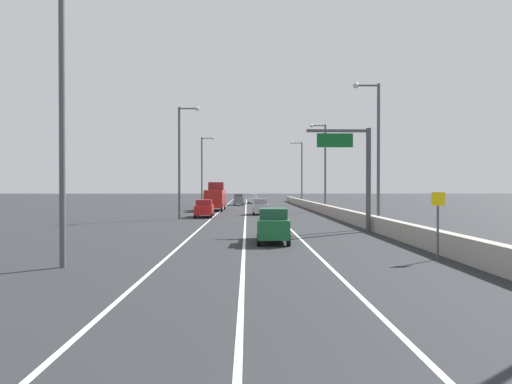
# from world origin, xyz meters

# --- Properties ---
(ground_plane) EXTENTS (320.00, 320.00, 0.00)m
(ground_plane) POSITION_xyz_m (0.00, 64.00, 0.00)
(ground_plane) COLOR #26282B
(lane_stripe_left) EXTENTS (0.16, 130.00, 0.00)m
(lane_stripe_left) POSITION_xyz_m (-5.50, 55.00, 0.00)
(lane_stripe_left) COLOR silver
(lane_stripe_left) RESTS_ON ground_plane
(lane_stripe_center) EXTENTS (0.16, 130.00, 0.00)m
(lane_stripe_center) POSITION_xyz_m (-2.00, 55.00, 0.00)
(lane_stripe_center) COLOR silver
(lane_stripe_center) RESTS_ON ground_plane
(lane_stripe_right) EXTENTS (0.16, 130.00, 0.00)m
(lane_stripe_right) POSITION_xyz_m (1.50, 55.00, 0.00)
(lane_stripe_right) COLOR silver
(lane_stripe_right) RESTS_ON ground_plane
(jersey_barrier_right) EXTENTS (0.60, 120.00, 1.10)m
(jersey_barrier_right) POSITION_xyz_m (7.57, 40.00, 0.55)
(jersey_barrier_right) COLOR #9E998E
(jersey_barrier_right) RESTS_ON ground_plane
(overhead_sign_gantry) EXTENTS (4.68, 0.36, 7.50)m
(overhead_sign_gantry) POSITION_xyz_m (6.22, 28.78, 4.73)
(overhead_sign_gantry) COLOR #47474C
(overhead_sign_gantry) RESTS_ON ground_plane
(speed_advisory_sign) EXTENTS (0.60, 0.11, 3.00)m
(speed_advisory_sign) POSITION_xyz_m (6.67, 16.30, 1.76)
(speed_advisory_sign) COLOR #4C4C51
(speed_advisory_sign) RESTS_ON ground_plane
(lamp_post_right_second) EXTENTS (2.14, 0.44, 11.40)m
(lamp_post_right_second) POSITION_xyz_m (8.23, 31.44, 6.47)
(lamp_post_right_second) COLOR #4C4C51
(lamp_post_right_second) RESTS_ON ground_plane
(lamp_post_right_third) EXTENTS (2.14, 0.44, 11.40)m
(lamp_post_right_third) POSITION_xyz_m (8.05, 54.23, 6.47)
(lamp_post_right_third) COLOR #4C4C51
(lamp_post_right_third) RESTS_ON ground_plane
(lamp_post_right_fourth) EXTENTS (2.14, 0.44, 11.40)m
(lamp_post_right_fourth) POSITION_xyz_m (7.82, 77.02, 6.47)
(lamp_post_right_fourth) COLOR #4C4C51
(lamp_post_right_fourth) RESTS_ON ground_plane
(lamp_post_left_near) EXTENTS (2.14, 0.44, 11.40)m
(lamp_post_left_near) POSITION_xyz_m (-9.01, 14.65, 6.47)
(lamp_post_left_near) COLOR #4C4C51
(lamp_post_left_near) RESTS_ON ground_plane
(lamp_post_left_mid) EXTENTS (2.14, 0.44, 11.40)m
(lamp_post_left_mid) POSITION_xyz_m (-8.46, 42.00, 6.47)
(lamp_post_left_mid) COLOR #4C4C51
(lamp_post_left_mid) RESTS_ON ground_plane
(lamp_post_left_far) EXTENTS (2.14, 0.44, 11.40)m
(lamp_post_left_far) POSITION_xyz_m (-8.94, 69.34, 6.47)
(lamp_post_left_far) COLOR #4C4C51
(lamp_post_left_far) RESTS_ON ground_plane
(car_silver_0) EXTENTS (1.85, 4.03, 1.86)m
(car_silver_0) POSITION_xyz_m (-0.25, 49.45, 0.93)
(car_silver_0) COLOR #B7B7BC
(car_silver_0) RESTS_ON ground_plane
(car_gray_1) EXTENTS (1.89, 4.36, 2.06)m
(car_gray_1) POSITION_xyz_m (-3.40, 77.04, 1.02)
(car_gray_1) COLOR slate
(car_gray_1) RESTS_ON ground_plane
(car_white_2) EXTENTS (1.91, 4.71, 1.92)m
(car_white_2) POSITION_xyz_m (-0.65, 85.98, 0.96)
(car_white_2) COLOR white
(car_white_2) RESTS_ON ground_plane
(car_green_3) EXTENTS (2.02, 4.67, 2.01)m
(car_green_3) POSITION_xyz_m (-0.31, 22.74, 1.00)
(car_green_3) COLOR #196033
(car_green_3) RESTS_ON ground_plane
(car_red_4) EXTENTS (2.01, 4.82, 1.89)m
(car_red_4) POSITION_xyz_m (-6.42, 44.77, 0.95)
(car_red_4) COLOR red
(car_red_4) RESTS_ON ground_plane
(box_truck) EXTENTS (2.51, 7.98, 3.93)m
(box_truck) POSITION_xyz_m (-6.24, 58.75, 1.79)
(box_truck) COLOR #A51E19
(box_truck) RESTS_ON ground_plane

